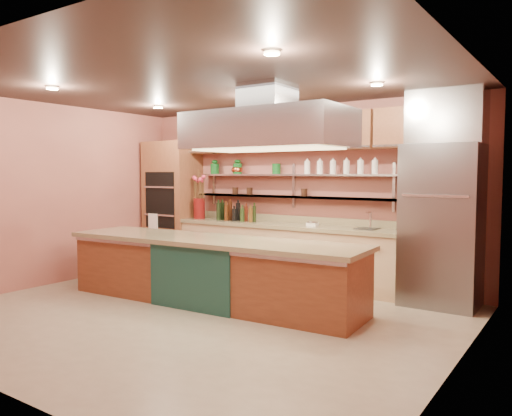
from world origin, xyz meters
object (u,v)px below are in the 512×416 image
Objects in this scene: island at (210,271)px; flower_vase at (199,208)px; copper_kettle at (236,170)px; green_canister at (276,169)px; refrigerator at (442,226)px; kitchen_scale at (312,223)px.

island is 11.67× the size of flower_vase.
copper_kettle is 0.81m from green_canister.
flower_vase is 2.05× the size of copper_kettle.
refrigerator reaches higher than flower_vase.
flower_vase is at bearing -168.67° from kitchen_scale.
green_canister is at bearing 0.00° from copper_kettle.
refrigerator is 4.13m from flower_vase.
island is 26.09× the size of kitchen_scale.
island is 24.94× the size of green_canister.
copper_kettle is at bearing 180.00° from green_canister.
island is 2.44m from copper_kettle.
island is 1.82m from kitchen_scale.
flower_vase is at bearing 179.86° from refrigerator.
kitchen_scale reaches higher than island.
flower_vase is 2.25m from kitchen_scale.
copper_kettle reaches higher than kitchen_scale.
copper_kettle is 1.04× the size of green_canister.
green_canister is (-2.67, 0.23, 0.75)m from refrigerator.
island is at bearing -45.70° from flower_vase.
copper_kettle is (-1.59, 0.22, 0.81)m from kitchen_scale.
green_canister is (-0.78, 0.22, 0.82)m from kitchen_scale.
refrigerator reaches higher than island.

